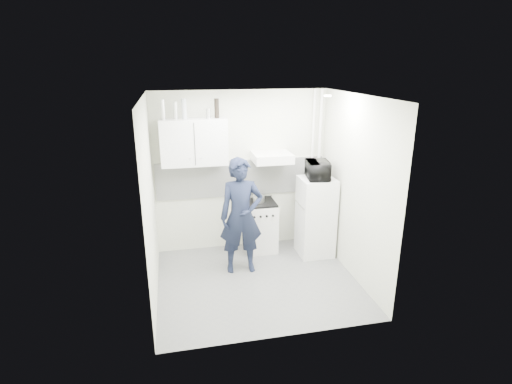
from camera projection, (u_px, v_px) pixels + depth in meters
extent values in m
plane|color=slate|center=(257.00, 281.00, 5.74)|extent=(2.80, 2.80, 0.00)
plane|color=white|center=(258.00, 96.00, 4.93)|extent=(2.80, 2.80, 0.00)
plane|color=beige|center=(241.00, 172.00, 6.50)|extent=(2.80, 0.00, 2.80)
plane|color=beige|center=(150.00, 203.00, 5.05)|extent=(0.00, 2.60, 2.60)
plane|color=beige|center=(355.00, 189.00, 5.61)|extent=(0.00, 2.60, 2.60)
imported|color=black|center=(241.00, 216.00, 5.80)|extent=(0.65, 0.44, 1.73)
cube|color=silver|center=(260.00, 227.00, 6.59)|extent=(0.51, 0.51, 0.81)
cube|color=white|center=(316.00, 217.00, 6.38)|extent=(0.53, 0.53, 1.28)
cube|color=black|center=(260.00, 203.00, 6.46)|extent=(0.49, 0.49, 0.03)
cylinder|color=silver|center=(259.00, 199.00, 6.45)|extent=(0.19, 0.19, 0.11)
imported|color=black|center=(318.00, 170.00, 6.14)|extent=(0.53, 0.40, 0.27)
cylinder|color=silver|center=(163.00, 110.00, 5.78)|extent=(0.07, 0.07, 0.29)
cylinder|color=silver|center=(175.00, 110.00, 5.82)|extent=(0.07, 0.07, 0.25)
cylinder|color=#B2B7BC|center=(184.00, 109.00, 5.83)|extent=(0.07, 0.07, 0.30)
cylinder|color=silver|center=(208.00, 113.00, 5.93)|extent=(0.07, 0.07, 0.14)
cylinder|color=black|center=(217.00, 108.00, 5.93)|extent=(0.07, 0.07, 0.29)
cube|color=white|center=(194.00, 142.00, 6.01)|extent=(1.00, 0.35, 0.70)
cube|color=silver|center=(272.00, 158.00, 6.27)|extent=(0.60, 0.50, 0.14)
cube|color=white|center=(241.00, 178.00, 6.51)|extent=(2.74, 0.03, 0.60)
cylinder|color=silver|center=(318.00, 169.00, 6.68)|extent=(0.05, 0.05, 2.60)
cylinder|color=silver|center=(312.00, 169.00, 6.66)|extent=(0.04, 0.04, 2.60)
cylinder|color=white|center=(328.00, 96.00, 5.33)|extent=(0.10, 0.10, 0.02)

